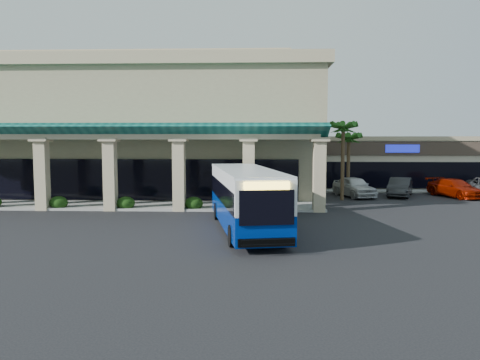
{
  "coord_description": "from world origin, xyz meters",
  "views": [
    {
      "loc": [
        2.15,
        -24.66,
        4.64
      ],
      "look_at": [
        1.02,
        3.24,
        2.2
      ],
      "focal_mm": 35.0,
      "sensor_mm": 36.0,
      "label": 1
    }
  ],
  "objects_px": {
    "car_silver": "(354,187)",
    "car_white": "(400,187)",
    "transit_bus": "(246,200)",
    "car_red": "(455,188)",
    "pedestrian": "(293,214)"
  },
  "relations": [
    {
      "from": "pedestrian",
      "to": "car_silver",
      "type": "xyz_separation_m",
      "value": [
        5.93,
        14.04,
        0.02
      ]
    },
    {
      "from": "car_white",
      "to": "car_red",
      "type": "height_order",
      "value": "car_white"
    },
    {
      "from": "pedestrian",
      "to": "car_white",
      "type": "height_order",
      "value": "pedestrian"
    },
    {
      "from": "pedestrian",
      "to": "car_silver",
      "type": "relative_size",
      "value": 0.33
    },
    {
      "from": "car_red",
      "to": "car_silver",
      "type": "bearing_deg",
      "value": 160.53
    },
    {
      "from": "car_silver",
      "to": "car_red",
      "type": "bearing_deg",
      "value": -15.08
    },
    {
      "from": "car_white",
      "to": "car_red",
      "type": "relative_size",
      "value": 0.92
    },
    {
      "from": "pedestrian",
      "to": "car_white",
      "type": "relative_size",
      "value": 0.35
    },
    {
      "from": "car_silver",
      "to": "car_white",
      "type": "height_order",
      "value": "car_silver"
    },
    {
      "from": "transit_bus",
      "to": "car_white",
      "type": "bearing_deg",
      "value": 39.66
    },
    {
      "from": "transit_bus",
      "to": "car_red",
      "type": "height_order",
      "value": "transit_bus"
    },
    {
      "from": "car_white",
      "to": "car_silver",
      "type": "bearing_deg",
      "value": -151.63
    },
    {
      "from": "car_white",
      "to": "car_red",
      "type": "xyz_separation_m",
      "value": [
        4.27,
        -0.32,
        -0.03
      ]
    },
    {
      "from": "transit_bus",
      "to": "car_red",
      "type": "xyz_separation_m",
      "value": [
        16.38,
        14.24,
        -0.84
      ]
    },
    {
      "from": "transit_bus",
      "to": "car_red",
      "type": "distance_m",
      "value": 21.72
    }
  ]
}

